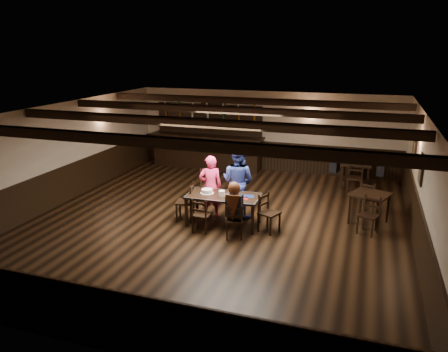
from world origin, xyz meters
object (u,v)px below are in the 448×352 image
(bar_counter, at_px, (207,147))
(chair_near_right, at_px, (234,219))
(dining_table, at_px, (223,198))
(chair_near_left, at_px, (200,213))
(man_blue, at_px, (238,181))
(cake, at_px, (207,191))
(woman_pink, at_px, (210,186))

(bar_counter, bearing_deg, chair_near_right, -63.81)
(dining_table, distance_m, chair_near_left, 0.73)
(man_blue, distance_m, bar_counter, 4.81)
(chair_near_right, bearing_deg, bar_counter, 116.19)
(cake, distance_m, bar_counter, 5.18)
(chair_near_left, relative_size, woman_pink, 0.52)
(bar_counter, bearing_deg, man_blue, -60.13)
(chair_near_left, height_order, bar_counter, bar_counter)
(man_blue, bearing_deg, chair_near_left, 83.28)
(chair_near_right, relative_size, bar_counter, 0.20)
(man_blue, bearing_deg, dining_table, 91.75)
(chair_near_right, bearing_deg, man_blue, 103.60)
(woman_pink, distance_m, bar_counter, 4.78)
(man_blue, bearing_deg, chair_near_right, 117.79)
(dining_table, bearing_deg, woman_pink, 139.04)
(chair_near_right, bearing_deg, woman_pink, 131.22)
(woman_pink, bearing_deg, dining_table, 114.67)
(man_blue, bearing_deg, cake, 64.10)
(man_blue, height_order, bar_counter, bar_counter)
(chair_near_left, distance_m, bar_counter, 5.80)
(chair_near_left, bearing_deg, cake, 96.66)
(dining_table, relative_size, chair_near_right, 2.17)
(chair_near_left, relative_size, cake, 2.53)
(cake, bearing_deg, man_blue, 49.91)
(chair_near_right, height_order, bar_counter, bar_counter)
(dining_table, distance_m, cake, 0.43)
(chair_near_left, distance_m, man_blue, 1.46)
(chair_near_right, relative_size, cake, 2.47)
(chair_near_left, xyz_separation_m, woman_pink, (-0.14, 1.03, 0.31))
(dining_table, bearing_deg, chair_near_left, -119.42)
(cake, bearing_deg, chair_near_right, -37.67)
(woman_pink, height_order, cake, woman_pink)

